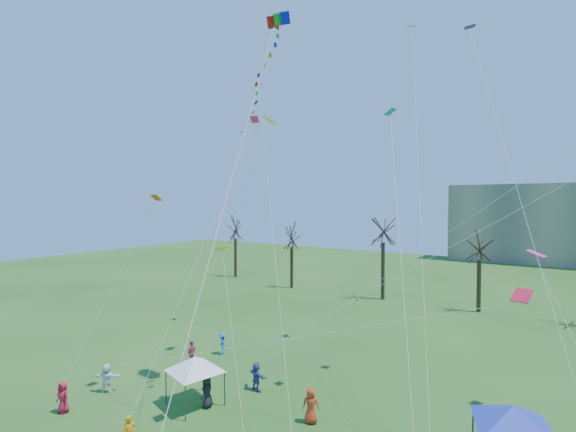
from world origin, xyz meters
The scene contains 6 objects.
bare_tree_row centered at (3.96, 36.39, 7.14)m, with size 70.06×7.25×11.40m.
big_box_kite centered at (-4.35, 8.66, 18.57)m, with size 3.54×7.89×24.91m.
canopy_tent_white centered at (-7.27, 5.92, 2.37)m, with size 3.59×3.59×2.79m.
canopy_tent_blue centered at (8.43, 8.96, 2.65)m, with size 4.02×4.02×3.13m.
festival_crowd centered at (-0.80, 5.53, 0.87)m, with size 26.87×13.44×1.84m.
small_kites_aloft centered at (0.85, 11.37, 14.21)m, with size 27.23×18.90×34.62m.
Camera 1 is at (9.66, -9.96, 11.63)m, focal length 25.00 mm.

